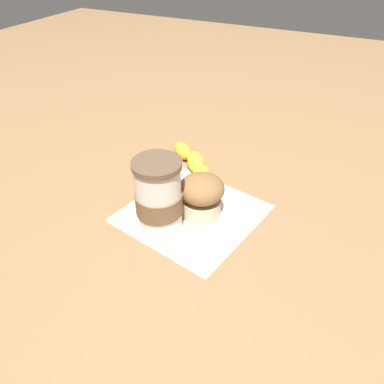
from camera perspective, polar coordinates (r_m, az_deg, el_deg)
name	(u,v)px	position (r m, az deg, el deg)	size (l,w,h in m)	color
ground_plane	(192,213)	(0.72, 0.00, -3.27)	(3.00, 3.00, 0.00)	#936D47
paper_napkin	(192,213)	(0.72, 0.00, -3.23)	(0.23, 0.23, 0.00)	white
coffee_cup	(159,197)	(0.65, -5.10, -0.71)	(0.08, 0.08, 0.14)	silver
muffin	(201,195)	(0.69, 1.44, -0.40)	(0.09, 0.09, 0.08)	beige
banana	(194,169)	(0.81, 0.32, 3.48)	(0.19, 0.15, 0.04)	yellow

